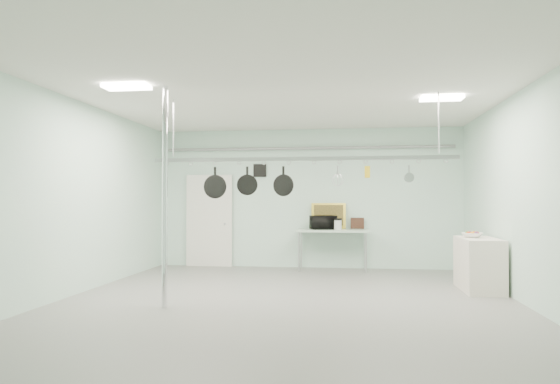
# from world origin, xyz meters

# --- Properties ---
(floor) EXTENTS (8.00, 8.00, 0.00)m
(floor) POSITION_xyz_m (0.00, 0.00, 0.00)
(floor) COLOR gray
(floor) RESTS_ON ground
(ceiling) EXTENTS (7.00, 8.00, 0.02)m
(ceiling) POSITION_xyz_m (0.00, 0.00, 3.19)
(ceiling) COLOR silver
(ceiling) RESTS_ON back_wall
(back_wall) EXTENTS (7.00, 0.02, 3.20)m
(back_wall) POSITION_xyz_m (0.00, 3.99, 1.60)
(back_wall) COLOR silver
(back_wall) RESTS_ON floor
(right_wall) EXTENTS (0.02, 8.00, 3.20)m
(right_wall) POSITION_xyz_m (3.49, 0.00, 1.60)
(right_wall) COLOR silver
(right_wall) RESTS_ON floor
(door) EXTENTS (1.10, 0.10, 2.20)m
(door) POSITION_xyz_m (-2.30, 3.94, 1.05)
(door) COLOR silver
(door) RESTS_ON floor
(wall_vent) EXTENTS (0.30, 0.04, 0.30)m
(wall_vent) POSITION_xyz_m (-1.10, 3.97, 2.25)
(wall_vent) COLOR black
(wall_vent) RESTS_ON back_wall
(conduit_pipe) EXTENTS (6.60, 0.07, 0.07)m
(conduit_pipe) POSITION_xyz_m (0.00, 3.90, 2.75)
(conduit_pipe) COLOR gray
(conduit_pipe) RESTS_ON back_wall
(chrome_pole) EXTENTS (0.08, 0.08, 3.20)m
(chrome_pole) POSITION_xyz_m (-1.70, -0.60, 1.60)
(chrome_pole) COLOR silver
(chrome_pole) RESTS_ON floor
(prep_table) EXTENTS (1.60, 0.70, 0.91)m
(prep_table) POSITION_xyz_m (0.60, 3.60, 0.83)
(prep_table) COLOR #ACCAB4
(prep_table) RESTS_ON floor
(side_cabinet) EXTENTS (0.60, 1.20, 0.90)m
(side_cabinet) POSITION_xyz_m (3.15, 1.40, 0.45)
(side_cabinet) COLOR silver
(side_cabinet) RESTS_ON floor
(pot_rack) EXTENTS (4.80, 0.06, 1.00)m
(pot_rack) POSITION_xyz_m (0.20, 0.30, 2.23)
(pot_rack) COLOR #B7B7BC
(pot_rack) RESTS_ON ceiling
(light_panel_left) EXTENTS (0.65, 0.30, 0.05)m
(light_panel_left) POSITION_xyz_m (-2.20, -0.80, 3.16)
(light_panel_left) COLOR white
(light_panel_left) RESTS_ON ceiling
(light_panel_right) EXTENTS (0.65, 0.30, 0.05)m
(light_panel_right) POSITION_xyz_m (2.40, 0.60, 3.16)
(light_panel_right) COLOR white
(light_panel_right) RESTS_ON ceiling
(microwave) EXTENTS (0.64, 0.53, 0.30)m
(microwave) POSITION_xyz_m (0.40, 3.61, 1.06)
(microwave) COLOR black
(microwave) RESTS_ON prep_table
(coffee_canister) EXTENTS (0.20, 0.20, 0.21)m
(coffee_canister) POSITION_xyz_m (0.72, 3.44, 1.01)
(coffee_canister) COLOR silver
(coffee_canister) RESTS_ON prep_table
(painting_large) EXTENTS (0.78, 0.14, 0.58)m
(painting_large) POSITION_xyz_m (0.50, 3.90, 1.20)
(painting_large) COLOR gold
(painting_large) RESTS_ON prep_table
(painting_small) EXTENTS (0.30, 0.09, 0.25)m
(painting_small) POSITION_xyz_m (1.15, 3.90, 1.03)
(painting_small) COLOR #341C12
(painting_small) RESTS_ON prep_table
(fruit_bowl) EXTENTS (0.46, 0.46, 0.09)m
(fruit_bowl) POSITION_xyz_m (3.06, 1.46, 0.94)
(fruit_bowl) COLOR white
(fruit_bowl) RESTS_ON side_cabinet
(skillet_left) EXTENTS (0.38, 0.09, 0.50)m
(skillet_left) POSITION_xyz_m (-1.20, 0.30, 1.83)
(skillet_left) COLOR black
(skillet_left) RESTS_ON pot_rack
(skillet_mid) EXTENTS (0.33, 0.13, 0.46)m
(skillet_mid) POSITION_xyz_m (-0.67, 0.30, 1.86)
(skillet_mid) COLOR black
(skillet_mid) RESTS_ON pot_rack
(skillet_right) EXTENTS (0.35, 0.15, 0.47)m
(skillet_right) POSITION_xyz_m (-0.09, 0.30, 1.85)
(skillet_right) COLOR black
(skillet_right) RESTS_ON pot_rack
(whisk) EXTENTS (0.20, 0.20, 0.30)m
(whisk) POSITION_xyz_m (0.77, 0.30, 1.93)
(whisk) COLOR #ADAEB2
(whisk) RESTS_ON pot_rack
(grater) EXTENTS (0.08, 0.04, 0.20)m
(grater) POSITION_xyz_m (1.22, 0.30, 1.98)
(grater) COLOR orange
(grater) RESTS_ON pot_rack
(saucepan) EXTENTS (0.17, 0.14, 0.28)m
(saucepan) POSITION_xyz_m (1.85, 0.30, 1.94)
(saucepan) COLOR silver
(saucepan) RESTS_ON pot_rack
(fruit_cluster) EXTENTS (0.24, 0.24, 0.09)m
(fruit_cluster) POSITION_xyz_m (3.06, 1.46, 0.98)
(fruit_cluster) COLOR #B03010
(fruit_cluster) RESTS_ON fruit_bowl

